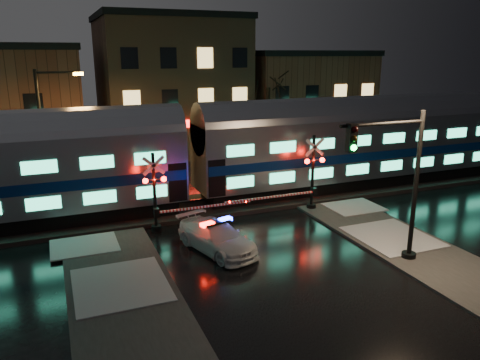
% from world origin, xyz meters
% --- Properties ---
extents(ground, '(120.00, 120.00, 0.00)m').
position_xyz_m(ground, '(0.00, 0.00, 0.00)').
color(ground, black).
rests_on(ground, ground).
extents(ballast, '(90.00, 4.20, 0.24)m').
position_xyz_m(ballast, '(0.00, 5.00, 0.12)').
color(ballast, black).
rests_on(ballast, ground).
extents(sidewalk_left, '(4.00, 20.00, 0.12)m').
position_xyz_m(sidewalk_left, '(-6.50, -6.00, 0.06)').
color(sidewalk_left, '#2D2D2D').
rests_on(sidewalk_left, ground).
extents(sidewalk_right, '(4.00, 20.00, 0.12)m').
position_xyz_m(sidewalk_right, '(6.50, -6.00, 0.06)').
color(sidewalk_right, '#2D2D2D').
rests_on(sidewalk_right, ground).
extents(building_mid, '(12.00, 11.00, 11.50)m').
position_xyz_m(building_mid, '(2.00, 22.50, 5.75)').
color(building_mid, brown).
rests_on(building_mid, ground).
extents(building_right, '(12.00, 10.00, 8.50)m').
position_xyz_m(building_right, '(15.00, 22.00, 4.25)').
color(building_right, '#583022').
rests_on(building_right, ground).
extents(train, '(51.00, 3.12, 5.92)m').
position_xyz_m(train, '(-1.34, 5.00, 3.38)').
color(train, black).
rests_on(train, ballast).
extents(police_car, '(3.08, 4.92, 1.49)m').
position_xyz_m(police_car, '(-1.88, -1.08, 0.67)').
color(police_car, silver).
rests_on(police_car, ground).
extents(crossing_signal_right, '(6.16, 0.67, 4.36)m').
position_xyz_m(crossing_signal_right, '(4.80, 2.31, 1.81)').
color(crossing_signal_right, black).
rests_on(crossing_signal_right, ground).
extents(crossing_signal_left, '(5.75, 0.65, 4.07)m').
position_xyz_m(crossing_signal_left, '(-3.57, 2.31, 1.68)').
color(crossing_signal_left, black).
rests_on(crossing_signal_left, ground).
extents(traffic_light, '(4.24, 0.74, 6.56)m').
position_xyz_m(traffic_light, '(4.59, -5.20, 3.49)').
color(traffic_light, black).
rests_on(traffic_light, ground).
extents(streetlight, '(2.65, 0.28, 7.93)m').
position_xyz_m(streetlight, '(-8.65, 9.00, 4.57)').
color(streetlight, black).
rests_on(streetlight, ground).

